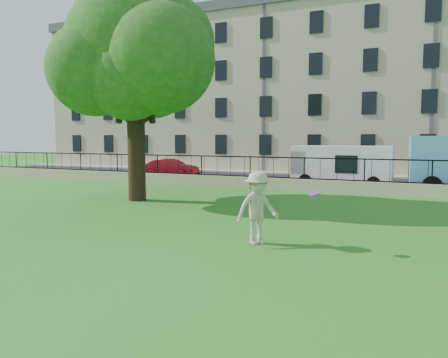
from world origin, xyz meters
The scene contains 11 objects.
ground centered at (0.00, 0.00, 0.00)m, with size 120.00×120.00×0.00m, color #246C19.
retaining_wall centered at (0.00, 12.00, 0.30)m, with size 50.00×0.40×0.60m, color tan.
iron_railing centered at (0.00, 12.00, 1.15)m, with size 50.00×0.05×1.13m.
street centered at (0.00, 16.70, 0.01)m, with size 60.00×9.00×0.01m, color black.
sidewalk centered at (0.00, 21.90, 0.06)m, with size 60.00×1.40×0.12m, color tan.
building_row centered at (0.00, 27.57, 6.92)m, with size 56.40×10.40×13.80m.
tree centered at (-5.90, 5.52, 6.43)m, with size 7.93×6.13×9.73m.
man centered at (1.79, 0.19, 0.94)m, with size 1.21×0.70×1.88m, color #BEB79A.
frisbee centered at (3.28, 0.09, 1.40)m, with size 0.27×0.27×0.03m, color purple.
red_sedan centered at (-10.14, 15.40, 0.64)m, with size 1.36×3.89×1.28m, color maroon.
white_van centered at (1.39, 15.13, 1.14)m, with size 5.43×2.12×2.28m, color white.
Camera 1 is at (5.61, -10.23, 2.73)m, focal length 35.00 mm.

